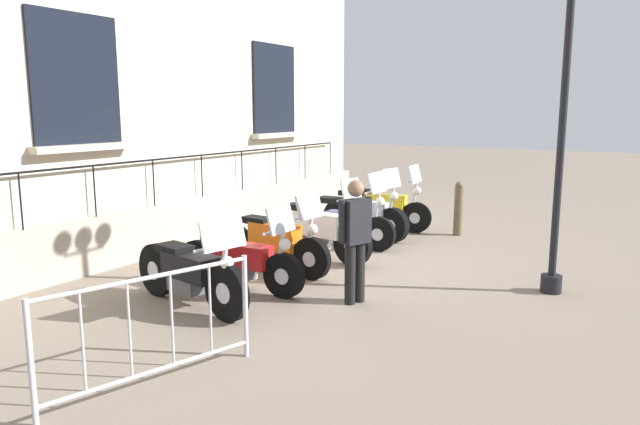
{
  "coord_description": "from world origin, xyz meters",
  "views": [
    {
      "loc": [
        5.25,
        -8.13,
        2.47
      ],
      "look_at": [
        0.34,
        0.0,
        0.8
      ],
      "focal_mm": 33.07,
      "sensor_mm": 36.0,
      "label": 1
    }
  ],
  "objects": [
    {
      "name": "motorcycle_red",
      "position": [
        0.24,
        -1.96,
        0.42
      ],
      "size": [
        2.12,
        0.64,
        1.23
      ],
      "color": "black",
      "rests_on": "ground_plane"
    },
    {
      "name": "motorcycle_white",
      "position": [
        0.24,
        0.08,
        0.47
      ],
      "size": [
        2.22,
        0.65,
        1.4
      ],
      "color": "black",
      "rests_on": "ground_plane"
    },
    {
      "name": "pedestrian_standing",
      "position": [
        1.86,
        -1.64,
        0.9
      ],
      "size": [
        0.34,
        0.5,
        1.6
      ],
      "color": "black",
      "rests_on": "ground_plane"
    },
    {
      "name": "motorcycle_silver",
      "position": [
        0.2,
        1.95,
        0.44
      ],
      "size": [
        1.98,
        0.69,
        1.39
      ],
      "color": "black",
      "rests_on": "ground_plane"
    },
    {
      "name": "lamppost",
      "position": [
        3.95,
        0.14,
        3.22
      ],
      "size": [
        0.29,
        0.99,
        4.7
      ],
      "color": "black",
      "rests_on": "ground_plane"
    },
    {
      "name": "motorcycle_orange",
      "position": [
        0.1,
        -0.97,
        0.45
      ],
      "size": [
        2.15,
        0.65,
        1.26
      ],
      "color": "black",
      "rests_on": "ground_plane"
    },
    {
      "name": "bollard",
      "position": [
        1.67,
        3.09,
        0.54
      ],
      "size": [
        0.17,
        0.17,
        1.07
      ],
      "color": "brown",
      "rests_on": "ground_plane"
    },
    {
      "name": "building_facade",
      "position": [
        -2.61,
        -0.0,
        3.34
      ],
      "size": [
        0.82,
        11.23,
        6.93
      ],
      "color": "beige",
      "rests_on": "ground_plane"
    },
    {
      "name": "crowd_barrier",
      "position": [
        1.41,
        -4.65,
        0.56
      ],
      "size": [
        0.64,
        1.97,
        1.05
      ],
      "color": "#B7B7BF",
      "rests_on": "ground_plane"
    },
    {
      "name": "ground_plane",
      "position": [
        0.0,
        0.0,
        0.0
      ],
      "size": [
        60.0,
        60.0,
        0.0
      ],
      "primitive_type": "plane",
      "color": "gray"
    },
    {
      "name": "motorcycle_blue",
      "position": [
        0.27,
        1.03,
        0.44
      ],
      "size": [
        1.97,
        0.74,
        1.39
      ],
      "color": "black",
      "rests_on": "ground_plane"
    },
    {
      "name": "motorcycle_yellow",
      "position": [
        0.13,
        2.82,
        0.45
      ],
      "size": [
        2.17,
        0.67,
        1.37
      ],
      "color": "black",
      "rests_on": "ground_plane"
    },
    {
      "name": "motorcycle_black",
      "position": [
        0.19,
        -2.88,
        0.45
      ],
      "size": [
        2.15,
        0.82,
        1.22
      ],
      "color": "black",
      "rests_on": "ground_plane"
    }
  ]
}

